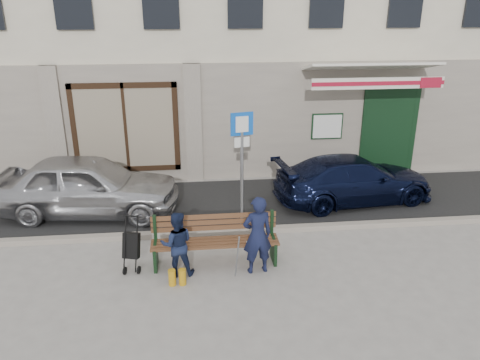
{
  "coord_description": "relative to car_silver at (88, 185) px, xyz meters",
  "views": [
    {
      "loc": [
        -1.46,
        -7.49,
        4.68
      ],
      "look_at": [
        -0.49,
        1.6,
        1.2
      ],
      "focal_mm": 35.0,
      "sensor_mm": 36.0,
      "label": 1
    }
  ],
  "objects": [
    {
      "name": "parking_sign",
      "position": [
        3.46,
        -1.14,
        1.03
      ],
      "size": [
        0.48,
        0.13,
        2.6
      ],
      "rotation": [
        0.0,
        0.0,
        0.21
      ],
      "color": "gray",
      "rests_on": "ground"
    },
    {
      "name": "bench",
      "position": [
        2.75,
        -2.57,
        -0.25
      ],
      "size": [
        2.4,
        1.17,
        0.98
      ],
      "color": "brown",
      "rests_on": "ground"
    },
    {
      "name": "stroller",
      "position": [
        1.25,
        -2.6,
        -0.25
      ],
      "size": [
        0.36,
        0.46,
        1.03
      ],
      "rotation": [
        0.0,
        0.0,
        -0.27
      ],
      "color": "black",
      "rests_on": "ground"
    },
    {
      "name": "car_silver",
      "position": [
        0.0,
        0.0,
        0.0
      ],
      "size": [
        4.3,
        2.09,
        1.41
      ],
      "primitive_type": "imported",
      "rotation": [
        0.0,
        0.0,
        1.47
      ],
      "color": "#B9B9BE",
      "rests_on": "ground"
    },
    {
      "name": "car_navy",
      "position": [
        6.4,
        0.08,
        -0.13
      ],
      "size": [
        4.15,
        2.14,
        1.15
      ],
      "primitive_type": "imported",
      "rotation": [
        0.0,
        0.0,
        1.71
      ],
      "color": "black",
      "rests_on": "ground"
    },
    {
      "name": "man",
      "position": [
        3.55,
        -2.95,
        0.04
      ],
      "size": [
        0.6,
        0.44,
        1.5
      ],
      "primitive_type": "imported",
      "rotation": [
        0.0,
        0.0,
        3.31
      ],
      "color": "#141937",
      "rests_on": "ground"
    },
    {
      "name": "asphalt_lane",
      "position": [
        3.89,
        0.19,
        -0.7
      ],
      "size": [
        60.0,
        3.2,
        0.01
      ],
      "primitive_type": "cube",
      "color": "#282828",
      "rests_on": "ground"
    },
    {
      "name": "ground",
      "position": [
        3.89,
        -2.91,
        -0.71
      ],
      "size": [
        80.0,
        80.0,
        0.0
      ],
      "primitive_type": "plane",
      "color": "#9E9991",
      "rests_on": "ground"
    },
    {
      "name": "curb",
      "position": [
        3.89,
        -1.41,
        -0.65
      ],
      "size": [
        60.0,
        0.18,
        0.12
      ],
      "primitive_type": "cube",
      "color": "#9E9384",
      "rests_on": "ground"
    },
    {
      "name": "woman",
      "position": [
        2.1,
        -2.88,
        -0.09
      ],
      "size": [
        0.61,
        0.48,
        1.23
      ],
      "primitive_type": "imported",
      "rotation": [
        0.0,
        0.0,
        3.16
      ],
      "color": "#151E3B",
      "rests_on": "ground"
    }
  ]
}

